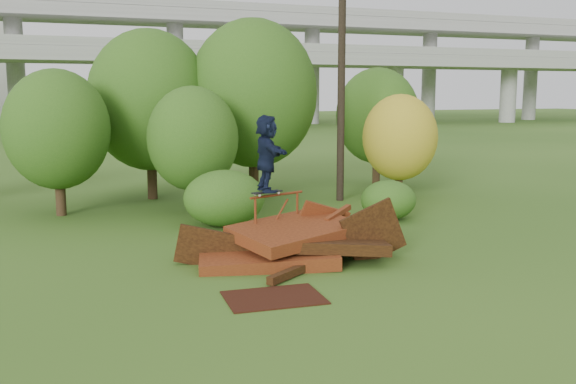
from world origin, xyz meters
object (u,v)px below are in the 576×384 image
object	(u,v)px
skater	(267,153)
utility_pole	(342,60)
scrap_pile	(294,244)
flat_plate	(274,298)

from	to	relation	value
skater	utility_pole	world-z (taller)	utility_pole
scrap_pile	skater	xyz separation A→B (m)	(-0.42, 0.77, 2.17)
scrap_pile	utility_pole	world-z (taller)	utility_pole
scrap_pile	utility_pole	size ratio (longest dim) A/B	0.54
utility_pole	flat_plate	bearing A→B (deg)	-121.76
skater	flat_plate	bearing A→B (deg)	166.45
flat_plate	utility_pole	world-z (taller)	utility_pole
flat_plate	utility_pole	distance (m)	13.17
utility_pole	skater	bearing A→B (deg)	-127.66
scrap_pile	flat_plate	size ratio (longest dim) A/B	2.93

